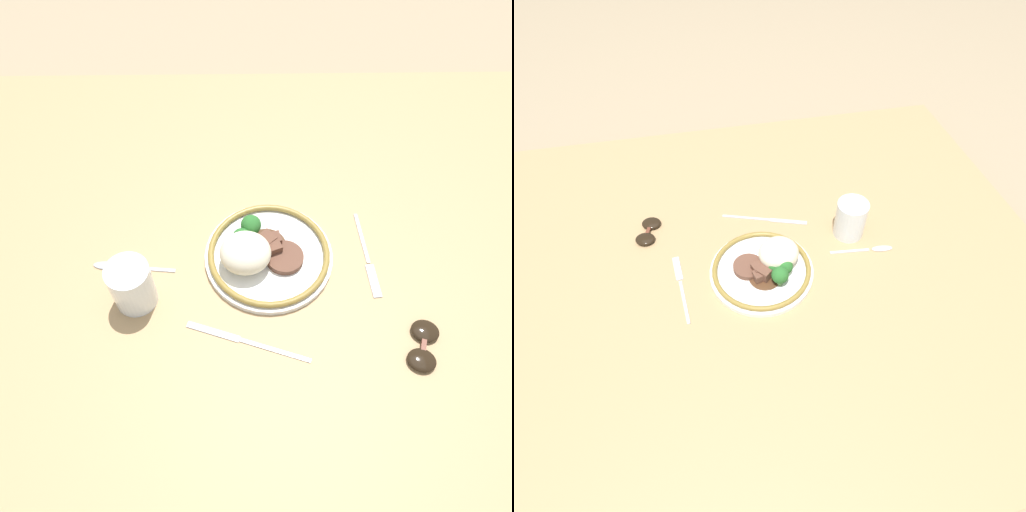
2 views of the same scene
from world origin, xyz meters
TOP-DOWN VIEW (x-y plane):
  - ground_plane at (0.00, 0.00)m, footprint 8.00×8.00m
  - dining_table at (0.00, 0.00)m, footprint 1.39×1.17m
  - plate at (-0.00, -0.03)m, footprint 0.24×0.24m
  - juice_glass at (0.23, 0.05)m, footprint 0.08×0.08m
  - fork at (-0.21, -0.02)m, footprint 0.03×0.19m
  - knife at (0.03, 0.14)m, footprint 0.22×0.08m
  - spoon at (0.27, -0.02)m, footprint 0.16×0.03m
  - sunglasses at (-0.27, 0.15)m, footprint 0.08×0.11m

SIDE VIEW (x-z plane):
  - ground_plane at x=0.00m, z-range 0.00..0.00m
  - dining_table at x=0.00m, z-range 0.00..0.03m
  - fork at x=-0.21m, z-range 0.03..0.03m
  - knife at x=0.03m, z-range 0.03..0.03m
  - spoon at x=0.27m, z-range 0.03..0.03m
  - sunglasses at x=-0.27m, z-range 0.03..0.05m
  - plate at x=0.00m, z-range 0.01..0.09m
  - juice_glass at x=0.23m, z-range 0.03..0.13m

